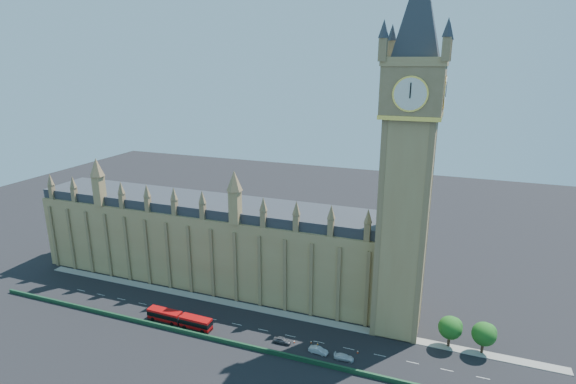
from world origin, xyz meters
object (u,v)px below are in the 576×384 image
(car_silver, at_px, (318,350))
(car_white, at_px, (344,357))
(car_grey, at_px, (282,340))
(red_bus, at_px, (179,319))

(car_silver, distance_m, car_white, 6.68)
(car_grey, distance_m, car_silver, 10.12)
(car_silver, bearing_deg, red_bus, 97.94)
(red_bus, xyz_separation_m, car_white, (46.94, 0.87, -1.07))
(car_grey, relative_size, car_white, 0.96)
(car_grey, height_order, car_white, car_grey)
(red_bus, relative_size, car_white, 4.06)
(red_bus, height_order, car_white, red_bus)
(car_grey, bearing_deg, red_bus, 92.87)
(red_bus, bearing_deg, car_grey, 5.30)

